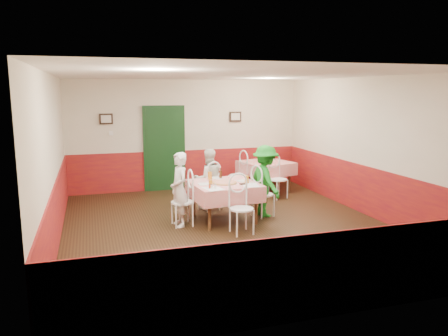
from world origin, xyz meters
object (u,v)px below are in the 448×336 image
object	(u,v)px
second_table	(266,177)
pizza	(224,183)
chair_right	(263,194)
diner_right	(265,181)
chair_second_a	(238,176)
diner_left	(179,189)
main_table	(224,202)
glass_b	(247,179)
glass_a	(211,184)
wallet	(243,184)
chair_second_b	(278,179)
glass_c	(210,176)
beer_bottle	(221,174)
chair_near	(242,209)
diner_far	(208,179)
chair_far	(209,189)
chair_left	(182,202)

from	to	relation	value
second_table	pizza	bearing A→B (deg)	-129.06
chair_right	diner_right	bearing A→B (deg)	-102.58
chair_second_a	diner_left	size ratio (longest dim) A/B	0.64
main_table	glass_b	size ratio (longest dim) A/B	8.45
chair_right	glass_a	bearing A→B (deg)	89.66
chair_second_a	chair_right	bearing A→B (deg)	-19.73
wallet	chair_second_b	bearing A→B (deg)	43.50
glass_c	beer_bottle	distance (m)	0.23
chair_near	wallet	distance (m)	0.70
chair_near	wallet	xyz separation A→B (m)	(0.23, 0.58, 0.32)
glass_c	diner_far	world-z (taller)	diner_far
chair_right	diner_right	world-z (taller)	diner_right
chair_far	glass_c	size ratio (longest dim) A/B	5.75
main_table	glass_b	world-z (taller)	glass_b
main_table	diner_right	size ratio (longest dim) A/B	0.84
beer_bottle	chair_far	bearing A→B (deg)	104.77
chair_far	pizza	world-z (taller)	chair_far
glass_b	wallet	world-z (taller)	glass_b
chair_far	pizza	size ratio (longest dim) A/B	1.96
glass_b	glass_c	size ratio (longest dim) A/B	0.92
chair_left	diner_right	distance (m)	1.77
diner_left	chair_near	bearing A→B (deg)	45.20
chair_right	diner_right	distance (m)	0.28
chair_left	chair_right	bearing A→B (deg)	91.76
glass_c	chair_second_a	bearing A→B (deg)	55.54
chair_left	pizza	world-z (taller)	chair_left
chair_near	glass_b	world-z (taller)	glass_b
second_table	glass_c	xyz separation A→B (m)	(-1.94, -1.74, 0.46)
second_table	pizza	size ratio (longest dim) A/B	2.43
chair_left	chair_second_a	xyz separation A→B (m)	(1.86, 2.19, 0.00)
second_table	beer_bottle	size ratio (longest dim) A/B	5.63
main_table	chair_second_a	world-z (taller)	chair_second_a
chair_second_a	glass_a	bearing A→B (deg)	-44.50
second_table	chair_second_a	world-z (taller)	chair_second_a
pizza	diner_left	size ratio (longest dim) A/B	0.33
diner_right	chair_second_a	bearing A→B (deg)	-9.12
chair_left	pizza	bearing A→B (deg)	87.63
chair_second_a	pizza	bearing A→B (deg)	-40.19
main_table	chair_near	bearing A→B (deg)	-85.39
chair_near	glass_a	world-z (taller)	chair_near
main_table	second_table	distance (m)	2.76
chair_second_a	wallet	bearing A→B (deg)	-31.85
pizza	chair_second_a	bearing A→B (deg)	64.90
glass_c	chair_right	bearing A→B (deg)	-17.44
chair_left	chair_far	distance (m)	1.20
glass_a	beer_bottle	size ratio (longest dim) A/B	0.65
beer_bottle	diner_left	world-z (taller)	diner_left
chair_second_a	beer_bottle	xyz separation A→B (m)	(-0.96, -1.73, 0.41)
chair_right	glass_b	xyz separation A→B (m)	(-0.44, -0.23, 0.38)
second_table	diner_left	world-z (taller)	diner_left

